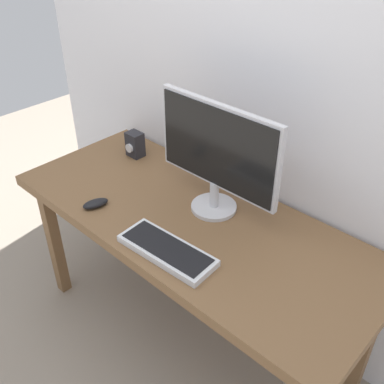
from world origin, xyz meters
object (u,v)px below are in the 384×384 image
mouse (95,204)px  audio_controller (135,144)px  monitor (217,153)px  keyboard_primary (167,250)px  desk (190,231)px

mouse → audio_controller: bearing=133.3°
monitor → audio_controller: 0.59m
audio_controller → monitor: bearing=-6.1°
keyboard_primary → mouse: mouse is taller
monitor → audio_controller: monitor is taller
keyboard_primary → audio_controller: bearing=148.0°
keyboard_primary → monitor: bearing=99.6°
audio_controller → mouse: bearing=-62.6°
desk → monitor: size_ratio=2.83×
desk → monitor: monitor is taller
monitor → mouse: bearing=-137.6°
audio_controller → keyboard_primary: bearing=-32.0°
mouse → desk: bearing=49.4°
mouse → audio_controller: size_ratio=0.87×
monitor → audio_controller: size_ratio=4.52×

